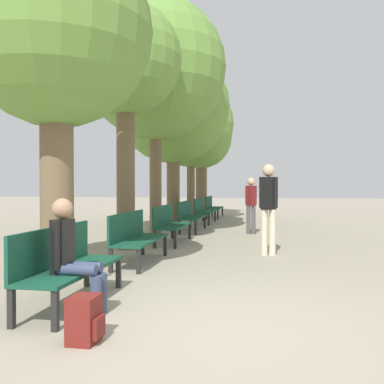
% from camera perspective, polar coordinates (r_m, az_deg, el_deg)
% --- Properties ---
extents(ground_plane, '(80.00, 80.00, 0.00)m').
position_cam_1_polar(ground_plane, '(4.30, 2.14, -17.49)').
color(ground_plane, gray).
extents(bench_row_0, '(0.54, 1.79, 0.88)m').
position_cam_1_polar(bench_row_0, '(5.12, -16.58, -8.82)').
color(bench_row_0, '#144733').
rests_on(bench_row_0, ground_plane).
extents(bench_row_1, '(0.54, 1.79, 0.88)m').
position_cam_1_polar(bench_row_1, '(7.50, -7.62, -5.67)').
color(bench_row_1, '#144733').
rests_on(bench_row_1, ground_plane).
extents(bench_row_2, '(0.54, 1.79, 0.88)m').
position_cam_1_polar(bench_row_2, '(9.98, -3.07, -4.00)').
color(bench_row_2, '#144733').
rests_on(bench_row_2, ground_plane).
extents(bench_row_3, '(0.54, 1.79, 0.88)m').
position_cam_1_polar(bench_row_3, '(12.50, -0.35, -2.99)').
color(bench_row_3, '#144733').
rests_on(bench_row_3, ground_plane).
extents(bench_row_4, '(0.54, 1.79, 0.88)m').
position_cam_1_polar(bench_row_4, '(15.05, 1.45, -2.32)').
color(bench_row_4, '#144733').
rests_on(bench_row_4, ground_plane).
extents(bench_row_5, '(0.54, 1.79, 0.88)m').
position_cam_1_polar(bench_row_5, '(17.60, 2.72, -1.84)').
color(bench_row_5, '#144733').
rests_on(bench_row_5, ground_plane).
extents(tree_row_0, '(2.75, 2.75, 4.93)m').
position_cam_1_polar(tree_row_0, '(6.74, -17.67, 19.38)').
color(tree_row_0, brown).
rests_on(tree_row_0, ground_plane).
extents(tree_row_1, '(2.38, 2.38, 5.22)m').
position_cam_1_polar(tree_row_1, '(9.51, -8.87, 16.73)').
color(tree_row_1, brown).
rests_on(tree_row_1, ground_plane).
extents(tree_row_2, '(3.78, 3.78, 6.33)m').
position_cam_1_polar(tree_row_2, '(11.87, -4.90, 15.93)').
color(tree_row_2, brown).
rests_on(tree_row_2, ground_plane).
extents(tree_row_3, '(3.58, 3.58, 5.61)m').
position_cam_1_polar(tree_row_3, '(13.78, -2.53, 11.16)').
color(tree_row_3, brown).
rests_on(tree_row_3, ground_plane).
extents(tree_row_4, '(3.33, 3.33, 5.38)m').
position_cam_1_polar(tree_row_4, '(16.78, -0.16, 8.98)').
color(tree_row_4, brown).
rests_on(tree_row_4, ground_plane).
extents(tree_row_5, '(2.74, 2.74, 4.83)m').
position_cam_1_polar(tree_row_5, '(19.32, 1.25, 7.03)').
color(tree_row_5, brown).
rests_on(tree_row_5, ground_plane).
extents(person_seated, '(0.57, 0.32, 1.22)m').
position_cam_1_polar(person_seated, '(4.71, -15.67, -7.78)').
color(person_seated, '#384260').
rests_on(person_seated, ground_plane).
extents(backpack, '(0.27, 0.28, 0.40)m').
position_cam_1_polar(backpack, '(3.95, -14.10, -16.18)').
color(backpack, maroon).
rests_on(backpack, ground_plane).
extents(pedestrian_near, '(0.31, 0.28, 1.55)m').
position_cam_1_polar(pedestrian_near, '(11.88, 7.87, -1.30)').
color(pedestrian_near, '#4C4C4C').
rests_on(pedestrian_near, ground_plane).
extents(pedestrian_mid, '(0.36, 0.31, 1.76)m').
position_cam_1_polar(pedestrian_mid, '(8.36, 10.16, -1.47)').
color(pedestrian_mid, beige).
rests_on(pedestrian_mid, ground_plane).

